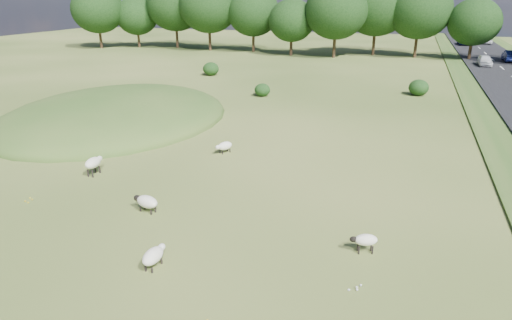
{
  "coord_description": "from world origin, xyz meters",
  "views": [
    {
      "loc": [
        8.95,
        -16.77,
        8.99
      ],
      "look_at": [
        2.0,
        4.0,
        1.0
      ],
      "focal_mm": 32.0,
      "sensor_mm": 36.0,
      "label": 1
    }
  ],
  "objects_px": {
    "sheep_4": "(224,146)",
    "sheep_5": "(93,163)",
    "car_0": "(511,56)",
    "car_7": "(466,41)",
    "car_3": "(485,60)",
    "sheep_1": "(365,240)",
    "car_4": "(486,40)",
    "sheep_2": "(154,256)",
    "sheep_0": "(146,202)"
  },
  "relations": [
    {
      "from": "car_7",
      "to": "car_0",
      "type": "bearing_deg",
      "value": -80.14
    },
    {
      "from": "sheep_0",
      "to": "car_3",
      "type": "bearing_deg",
      "value": -98.53
    },
    {
      "from": "sheep_4",
      "to": "car_3",
      "type": "relative_size",
      "value": 0.31
    },
    {
      "from": "car_7",
      "to": "sheep_1",
      "type": "bearing_deg",
      "value": -97.31
    },
    {
      "from": "car_4",
      "to": "car_7",
      "type": "bearing_deg",
      "value": 41.94
    },
    {
      "from": "sheep_1",
      "to": "car_3",
      "type": "bearing_deg",
      "value": -120.56
    },
    {
      "from": "sheep_0",
      "to": "car_4",
      "type": "bearing_deg",
      "value": -93.51
    },
    {
      "from": "car_4",
      "to": "car_3",
      "type": "bearing_deg",
      "value": 82.9
    },
    {
      "from": "sheep_4",
      "to": "car_3",
      "type": "xyz_separation_m",
      "value": [
        19.16,
        42.2,
        0.49
      ]
    },
    {
      "from": "sheep_2",
      "to": "sheep_4",
      "type": "distance_m",
      "value": 12.29
    },
    {
      "from": "sheep_1",
      "to": "sheep_2",
      "type": "bearing_deg",
      "value": 6.17
    },
    {
      "from": "sheep_5",
      "to": "car_3",
      "type": "xyz_separation_m",
      "value": [
        24.35,
        47.63,
        0.26
      ]
    },
    {
      "from": "sheep_5",
      "to": "car_7",
      "type": "distance_m",
      "value": 78.58
    },
    {
      "from": "sheep_2",
      "to": "sheep_1",
      "type": "bearing_deg",
      "value": -61.89
    },
    {
      "from": "sheep_0",
      "to": "car_4",
      "type": "distance_m",
      "value": 84.31
    },
    {
      "from": "sheep_5",
      "to": "car_3",
      "type": "bearing_deg",
      "value": -29.16
    },
    {
      "from": "sheep_1",
      "to": "sheep_2",
      "type": "height_order",
      "value": "sheep_1"
    },
    {
      "from": "sheep_5",
      "to": "car_0",
      "type": "height_order",
      "value": "car_0"
    },
    {
      "from": "sheep_2",
      "to": "sheep_5",
      "type": "relative_size",
      "value": 0.95
    },
    {
      "from": "sheep_2",
      "to": "car_4",
      "type": "relative_size",
      "value": 0.28
    },
    {
      "from": "car_3",
      "to": "sheep_1",
      "type": "bearing_deg",
      "value": -101.11
    },
    {
      "from": "car_3",
      "to": "sheep_0",
      "type": "bearing_deg",
      "value": -111.0
    },
    {
      "from": "sheep_4",
      "to": "sheep_5",
      "type": "bearing_deg",
      "value": -14.24
    },
    {
      "from": "sheep_5",
      "to": "car_7",
      "type": "height_order",
      "value": "car_7"
    },
    {
      "from": "car_0",
      "to": "car_3",
      "type": "height_order",
      "value": "car_0"
    },
    {
      "from": "sheep_0",
      "to": "car_4",
      "type": "height_order",
      "value": "car_4"
    },
    {
      "from": "sheep_1",
      "to": "car_7",
      "type": "distance_m",
      "value": 78.71
    },
    {
      "from": "sheep_1",
      "to": "car_0",
      "type": "distance_m",
      "value": 57.88
    },
    {
      "from": "sheep_5",
      "to": "car_7",
      "type": "xyz_separation_m",
      "value": [
        24.35,
        74.71,
        0.31
      ]
    },
    {
      "from": "sheep_4",
      "to": "car_4",
      "type": "distance_m",
      "value": 76.23
    },
    {
      "from": "car_0",
      "to": "car_4",
      "type": "relative_size",
      "value": 1.02
    },
    {
      "from": "sheep_4",
      "to": "car_4",
      "type": "height_order",
      "value": "car_4"
    },
    {
      "from": "sheep_0",
      "to": "sheep_5",
      "type": "distance_m",
      "value": 5.75
    },
    {
      "from": "sheep_4",
      "to": "sheep_5",
      "type": "height_order",
      "value": "sheep_5"
    },
    {
      "from": "sheep_5",
      "to": "car_3",
      "type": "distance_m",
      "value": 53.49
    },
    {
      "from": "sheep_4",
      "to": "car_7",
      "type": "distance_m",
      "value": 71.88
    },
    {
      "from": "sheep_0",
      "to": "car_0",
      "type": "height_order",
      "value": "car_0"
    },
    {
      "from": "car_7",
      "to": "sheep_4",
      "type": "bearing_deg",
      "value": -105.46
    },
    {
      "from": "sheep_4",
      "to": "car_7",
      "type": "relative_size",
      "value": 0.23
    },
    {
      "from": "sheep_4",
      "to": "car_0",
      "type": "relative_size",
      "value": 0.26
    },
    {
      "from": "sheep_4",
      "to": "sheep_0",
      "type": "bearing_deg",
      "value": 27.76
    },
    {
      "from": "sheep_1",
      "to": "car_0",
      "type": "xyz_separation_m",
      "value": [
        13.82,
        56.2,
        0.49
      ]
    },
    {
      "from": "sheep_1",
      "to": "sheep_4",
      "type": "distance_m",
      "value": 12.68
    },
    {
      "from": "car_4",
      "to": "sheep_1",
      "type": "bearing_deg",
      "value": 80.38
    },
    {
      "from": "sheep_5",
      "to": "car_0",
      "type": "bearing_deg",
      "value": -30.12
    },
    {
      "from": "sheep_0",
      "to": "sheep_4",
      "type": "relative_size",
      "value": 1.11
    },
    {
      "from": "sheep_0",
      "to": "sheep_4",
      "type": "distance_m",
      "value": 8.37
    },
    {
      "from": "car_3",
      "to": "car_7",
      "type": "height_order",
      "value": "car_7"
    },
    {
      "from": "sheep_4",
      "to": "car_7",
      "type": "height_order",
      "value": "car_7"
    },
    {
      "from": "car_7",
      "to": "sheep_0",
      "type": "bearing_deg",
      "value": -104.03
    }
  ]
}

